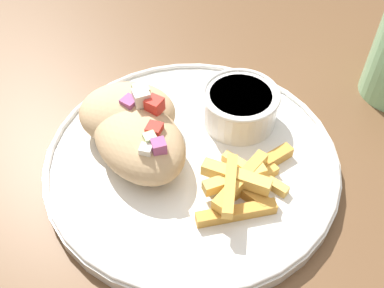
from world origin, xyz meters
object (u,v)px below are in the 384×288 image
plate (192,159)px  pita_sandwich_far (128,113)px  sauce_ramekin (240,105)px  pita_sandwich_near (139,140)px  fries_pile (243,182)px

plate → pita_sandwich_far: 0.08m
pita_sandwich_far → plate: bearing=-27.1°
plate → sauce_ramekin: size_ratio=3.60×
pita_sandwich_near → pita_sandwich_far: size_ratio=1.21×
sauce_ramekin → fries_pile: bearing=-76.6°
pita_sandwich_far → fries_pile: (0.13, -0.05, -0.01)m
plate → fries_pile: 0.07m
pita_sandwich_near → fries_pile: pita_sandwich_near is taller
pita_sandwich_near → pita_sandwich_far: bearing=168.3°
plate → fries_pile: size_ratio=2.60×
plate → pita_sandwich_near: (-0.05, -0.01, 0.03)m
plate → pita_sandwich_near: bearing=-165.1°
pita_sandwich_near → pita_sandwich_far: 0.04m
plate → sauce_ramekin: 0.08m
fries_pile → plate: bearing=154.4°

